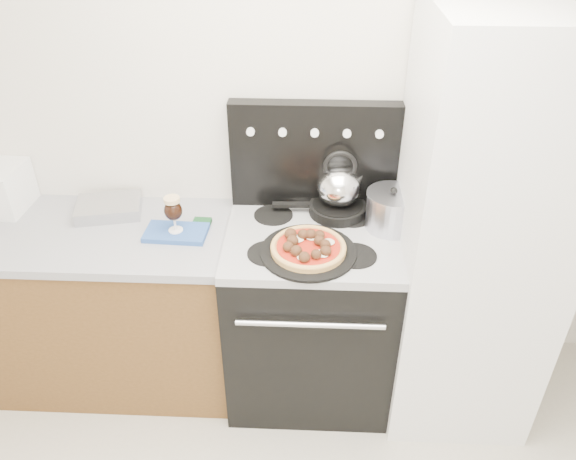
# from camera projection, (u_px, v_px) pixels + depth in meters

# --- Properties ---
(room_shell) EXTENTS (3.52, 3.01, 2.52)m
(room_shell) POSITION_uv_depth(u_px,v_px,m) (283.00, 315.00, 1.54)
(room_shell) COLOR beige
(room_shell) RESTS_ON ground
(base_cabinet) EXTENTS (1.45, 0.60, 0.86)m
(base_cabinet) POSITION_uv_depth(u_px,v_px,m) (88.00, 308.00, 2.79)
(base_cabinet) COLOR brown
(base_cabinet) RESTS_ON ground
(countertop) EXTENTS (1.48, 0.63, 0.04)m
(countertop) POSITION_uv_depth(u_px,v_px,m) (68.00, 233.00, 2.54)
(countertop) COLOR #9A9AA3
(countertop) RESTS_ON base_cabinet
(stove_body) EXTENTS (0.76, 0.65, 0.88)m
(stove_body) POSITION_uv_depth(u_px,v_px,m) (310.00, 316.00, 2.72)
(stove_body) COLOR black
(stove_body) RESTS_ON ground
(cooktop) EXTENTS (0.76, 0.65, 0.04)m
(cooktop) POSITION_uv_depth(u_px,v_px,m) (312.00, 238.00, 2.47)
(cooktop) COLOR #ADADB2
(cooktop) RESTS_ON stove_body
(backguard) EXTENTS (0.76, 0.08, 0.50)m
(backguard) POSITION_uv_depth(u_px,v_px,m) (314.00, 155.00, 2.54)
(backguard) COLOR black
(backguard) RESTS_ON cooktop
(fridge) EXTENTS (0.64, 0.68, 1.90)m
(fridge) POSITION_uv_depth(u_px,v_px,m) (476.00, 236.00, 2.39)
(fridge) COLOR silver
(fridge) RESTS_ON ground
(foil_sheet) EXTENTS (0.33, 0.27, 0.06)m
(foil_sheet) POSITION_uv_depth(u_px,v_px,m) (109.00, 207.00, 2.63)
(foil_sheet) COLOR silver
(foil_sheet) RESTS_ON countertop
(oven_mitt) EXTENTS (0.28, 0.17, 0.02)m
(oven_mitt) POSITION_uv_depth(u_px,v_px,m) (176.00, 233.00, 2.48)
(oven_mitt) COLOR #2B52A2
(oven_mitt) RESTS_ON countertop
(beer_glass) EXTENTS (0.08, 0.08, 0.17)m
(beer_glass) POSITION_uv_depth(u_px,v_px,m) (174.00, 214.00, 2.43)
(beer_glass) COLOR black
(beer_glass) RESTS_ON oven_mitt
(pizza_pan) EXTENTS (0.47, 0.47, 0.01)m
(pizza_pan) POSITION_uv_depth(u_px,v_px,m) (308.00, 252.00, 2.34)
(pizza_pan) COLOR black
(pizza_pan) RESTS_ON cooktop
(pizza) EXTENTS (0.38, 0.38, 0.04)m
(pizza) POSITION_uv_depth(u_px,v_px,m) (308.00, 246.00, 2.32)
(pizza) COLOR #EDD070
(pizza) RESTS_ON pizza_pan
(skillet) EXTENTS (0.27, 0.27, 0.05)m
(skillet) POSITION_uv_depth(u_px,v_px,m) (338.00, 209.00, 2.59)
(skillet) COLOR black
(skillet) RESTS_ON cooktop
(tea_kettle) EXTENTS (0.21, 0.21, 0.22)m
(tea_kettle) POSITION_uv_depth(u_px,v_px,m) (339.00, 183.00, 2.52)
(tea_kettle) COLOR silver
(tea_kettle) RESTS_ON skillet
(stock_pot) EXTENTS (0.26, 0.26, 0.16)m
(stock_pot) POSITION_uv_depth(u_px,v_px,m) (391.00, 211.00, 2.46)
(stock_pot) COLOR silver
(stock_pot) RESTS_ON cooktop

